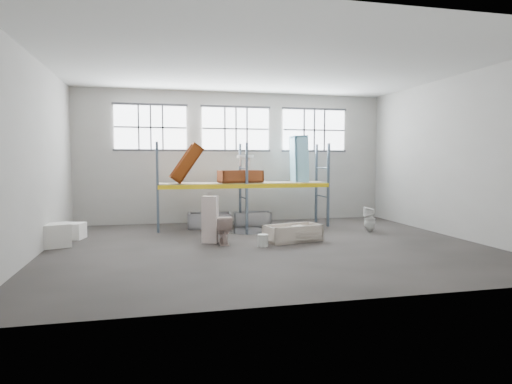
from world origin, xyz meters
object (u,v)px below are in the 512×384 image
object	(u,v)px
bathtub_beige	(293,233)
blue_tub_upright	(299,160)
toilet_beige	(224,230)
steel_tub_left	(209,221)
bucket	(263,240)
carton_near	(55,235)
steel_tub_right	(252,218)
cistern_tall	(210,219)
toilet_white	(370,219)
rust_tub_flat	(240,176)

from	to	relation	value
bathtub_beige	blue_tub_upright	distance (m)	4.07
toilet_beige	steel_tub_left	distance (m)	2.96
toilet_beige	bucket	distance (m)	1.20
blue_tub_upright	carton_near	distance (m)	8.58
bucket	steel_tub_right	bearing A→B (deg)	81.69
cistern_tall	steel_tub_right	size ratio (longest dim) A/B	1.01
bathtub_beige	bucket	xyz separation A→B (m)	(-1.05, -0.55, -0.08)
blue_tub_upright	bucket	world-z (taller)	blue_tub_upright
steel_tub_right	carton_near	xyz separation A→B (m)	(-6.19, -2.70, 0.08)
toilet_white	carton_near	distance (m)	9.75
toilet_beige	steel_tub_right	bearing A→B (deg)	-111.55
steel_tub_left	blue_tub_upright	world-z (taller)	blue_tub_upright
steel_tub_left	toilet_white	bearing A→B (deg)	-19.97
toilet_beige	toilet_white	bearing A→B (deg)	-164.31
rust_tub_flat	blue_tub_upright	xyz separation A→B (m)	(2.27, 0.27, 0.57)
cistern_tall	steel_tub_left	size ratio (longest dim) A/B	0.92
bucket	steel_tub_left	bearing A→B (deg)	106.59
toilet_beige	rust_tub_flat	size ratio (longest dim) A/B	0.54
steel_tub_left	steel_tub_right	bearing A→B (deg)	12.88
cistern_tall	rust_tub_flat	xyz separation A→B (m)	(1.41, 2.62, 1.14)
steel_tub_left	steel_tub_right	xyz separation A→B (m)	(1.63, 0.37, -0.02)
blue_tub_upright	bathtub_beige	bearing A→B (deg)	-111.50
rust_tub_flat	carton_near	size ratio (longest dim) A/B	2.00
steel_tub_left	bucket	xyz separation A→B (m)	(1.06, -3.55, -0.10)
steel_tub_left	steel_tub_right	distance (m)	1.68
bathtub_beige	steel_tub_left	size ratio (longest dim) A/B	1.13
toilet_beige	steel_tub_left	bearing A→B (deg)	-85.13
rust_tub_flat	cistern_tall	bearing A→B (deg)	-118.29
blue_tub_upright	rust_tub_flat	bearing A→B (deg)	-173.22
toilet_white	carton_near	size ratio (longest dim) A/B	1.10
steel_tub_right	rust_tub_flat	xyz separation A→B (m)	(-0.53, -0.43, 1.57)
steel_tub_right	bucket	xyz separation A→B (m)	(-0.57, -3.93, -0.08)
steel_tub_right	carton_near	size ratio (longest dim) A/B	1.78
cistern_tall	carton_near	xyz separation A→B (m)	(-4.26, 0.35, -0.36)
toilet_beige	cistern_tall	world-z (taller)	cistern_tall
steel_tub_right	cistern_tall	bearing A→B (deg)	-122.42
steel_tub_right	bathtub_beige	bearing A→B (deg)	-81.99
steel_tub_right	bucket	distance (m)	3.97
steel_tub_right	blue_tub_upright	distance (m)	2.77
toilet_beige	bathtub_beige	bearing A→B (deg)	-177.46
bucket	carton_near	size ratio (longest dim) A/B	0.45
bathtub_beige	carton_near	distance (m)	6.70
steel_tub_left	blue_tub_upright	size ratio (longest dim) A/B	0.83
carton_near	steel_tub_left	bearing A→B (deg)	27.00
rust_tub_flat	carton_near	distance (m)	6.28
steel_tub_left	rust_tub_flat	xyz separation A→B (m)	(1.11, -0.06, 1.55)
bathtub_beige	steel_tub_right	distance (m)	3.41
steel_tub_left	bucket	size ratio (longest dim) A/B	4.35
cistern_tall	steel_tub_left	distance (m)	2.73
rust_tub_flat	bucket	world-z (taller)	rust_tub_flat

